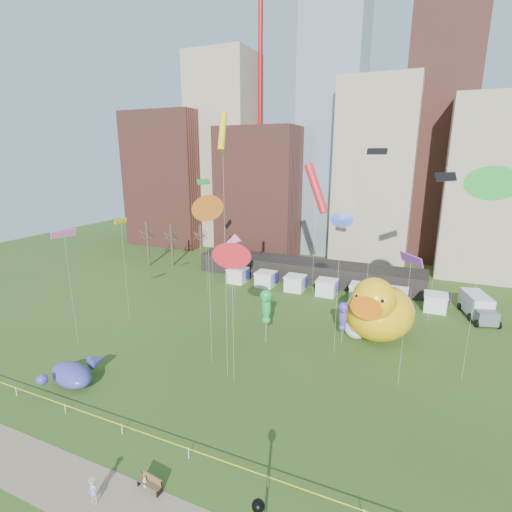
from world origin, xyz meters
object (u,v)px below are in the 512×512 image
at_px(seahorse_green, 266,304).
at_px(box_truck, 477,306).
at_px(woman, 93,492).
at_px(toddler, 145,482).
at_px(big_duck, 379,310).
at_px(park_bench, 151,482).
at_px(whale_inflatable, 73,374).
at_px(small_duck, 356,328).
at_px(seahorse_purple, 343,314).

height_order(seahorse_green, box_truck, seahorse_green).
distance_m(box_truck, woman, 47.90).
bearing_deg(toddler, woman, -148.01).
distance_m(big_duck, woman, 32.27).
distance_m(big_duck, park_bench, 29.29).
bearing_deg(park_bench, woman, -131.24).
bearing_deg(whale_inflatable, box_truck, 54.94).
distance_m(big_duck, whale_inflatable, 32.23).
height_order(big_duck, toddler, big_duck).
distance_m(whale_inflatable, park_bench, 15.58).
bearing_deg(toddler, box_truck, 46.54).
bearing_deg(small_duck, box_truck, 33.36).
bearing_deg(small_duck, big_duck, 6.82).
xyz_separation_m(big_duck, seahorse_green, (-11.39, -5.86, 0.99)).
relative_size(whale_inflatable, park_bench, 3.64).
relative_size(seahorse_purple, woman, 3.00).
height_order(seahorse_green, seahorse_purple, seahorse_green).
distance_m(small_duck, park_bench, 27.78).
xyz_separation_m(park_bench, woman, (-2.48, -2.25, 0.35)).
xyz_separation_m(seahorse_green, park_bench, (0.82, -21.27, -4.17)).
bearing_deg(big_duck, small_duck, -153.84).
xyz_separation_m(seahorse_purple, woman, (-9.56, -26.90, -2.64)).
bearing_deg(toddler, whale_inflatable, 140.24).
bearing_deg(small_duck, seahorse_green, -160.07).
bearing_deg(toddler, seahorse_purple, 59.33).
bearing_deg(seahorse_purple, woman, -121.81).
distance_m(park_bench, box_truck, 44.72).
distance_m(seahorse_green, box_truck, 28.94).
distance_m(whale_inflatable, box_truck, 48.42).
distance_m(small_duck, seahorse_green, 11.08).
distance_m(seahorse_purple, box_truck, 20.67).
xyz_separation_m(small_duck, whale_inflatable, (-22.48, -19.91, -0.28)).
height_order(seahorse_green, whale_inflatable, seahorse_green).
bearing_deg(whale_inflatable, small_duck, 54.38).
bearing_deg(whale_inflatable, seahorse_purple, 53.32).
height_order(big_duck, whale_inflatable, big_duck).
relative_size(small_duck, box_truck, 0.53).
bearing_deg(big_duck, park_bench, -101.59).
bearing_deg(park_bench, big_duck, 75.35).
distance_m(big_duck, box_truck, 16.51).
bearing_deg(seahorse_green, box_truck, 24.66).
bearing_deg(woman, big_duck, 66.00).
bearing_deg(small_duck, toddler, -117.87).
relative_size(seahorse_green, park_bench, 3.57).
relative_size(woman, toddler, 2.16).
height_order(big_duck, seahorse_green, big_duck).
relative_size(big_duck, whale_inflatable, 1.70).
bearing_deg(seahorse_green, toddler, -102.30).
relative_size(big_duck, woman, 6.72).
height_order(small_duck, seahorse_green, seahorse_green).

